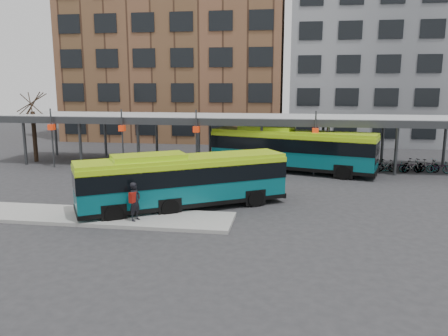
% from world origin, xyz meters
% --- Properties ---
extents(ground, '(120.00, 120.00, 0.00)m').
position_xyz_m(ground, '(0.00, 0.00, 0.00)').
color(ground, '#28282B').
rests_on(ground, ground).
extents(boarding_island, '(14.00, 3.00, 0.18)m').
position_xyz_m(boarding_island, '(-5.50, -3.00, 0.09)').
color(boarding_island, gray).
rests_on(boarding_island, ground).
extents(canopy, '(40.00, 6.53, 4.80)m').
position_xyz_m(canopy, '(-0.06, 12.87, 3.91)').
color(canopy, '#999B9E').
rests_on(canopy, ground).
extents(tree, '(1.64, 1.64, 5.60)m').
position_xyz_m(tree, '(-18.00, 12.00, 2.43)').
color(tree, black).
rests_on(tree, ground).
extents(building_brick, '(26.00, 14.00, 22.00)m').
position_xyz_m(building_brick, '(-10.00, 32.00, 11.00)').
color(building_brick, brown).
rests_on(building_brick, ground).
extents(building_grey, '(24.00, 14.00, 20.00)m').
position_xyz_m(building_grey, '(16.00, 32.00, 10.00)').
color(building_grey, slate).
rests_on(building_grey, ground).
extents(bus_front, '(10.95, 7.96, 3.13)m').
position_xyz_m(bus_front, '(-1.51, -0.66, 1.63)').
color(bus_front, '#08545B').
rests_on(bus_front, ground).
extents(bus_rear, '(12.91, 6.17, 3.49)m').
position_xyz_m(bus_rear, '(4.27, 10.76, 1.82)').
color(bus_rear, '#08545B').
rests_on(bus_rear, ground).
extents(pedestrian, '(0.63, 0.79, 1.89)m').
position_xyz_m(pedestrian, '(-3.19, -3.61, 1.14)').
color(pedestrian, black).
rests_on(pedestrian, boarding_island).
extents(bike_rack, '(6.42, 1.68, 1.03)m').
position_xyz_m(bike_rack, '(13.51, 11.94, 0.48)').
color(bike_rack, slate).
rests_on(bike_rack, ground).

